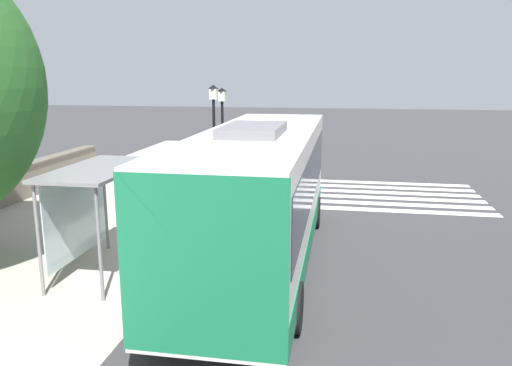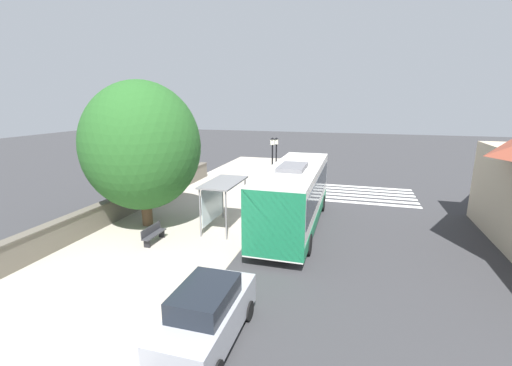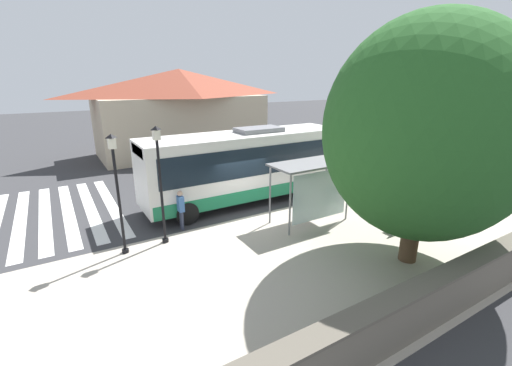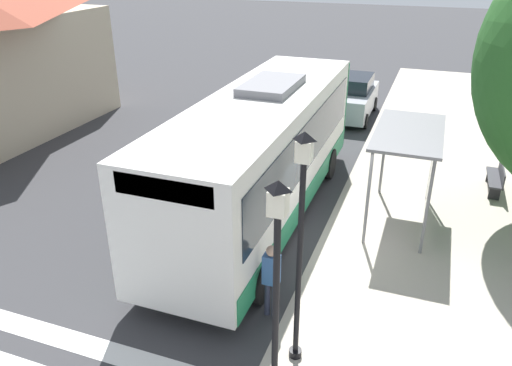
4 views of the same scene
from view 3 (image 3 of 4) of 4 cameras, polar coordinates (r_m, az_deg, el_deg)
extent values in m
plane|color=#353538|center=(15.71, -1.43, -5.66)|extent=(120.00, 120.00, 0.00)
cube|color=#ADA393|center=(12.40, 9.20, -12.52)|extent=(9.00, 44.00, 0.02)
cube|color=silver|center=(18.73, -23.07, -3.22)|extent=(9.00, 0.50, 0.01)
cube|color=silver|center=(18.65, -25.94, -3.69)|extent=(9.00, 0.50, 0.01)
cube|color=silver|center=(18.62, -28.83, -4.14)|extent=(9.00, 0.50, 0.01)
cube|color=silver|center=(18.63, -31.73, -4.59)|extent=(9.00, 0.50, 0.01)
cube|color=silver|center=(18.70, -34.62, -5.03)|extent=(9.00, 0.50, 0.01)
cube|color=#6B6356|center=(9.87, 25.48, -18.45)|extent=(0.50, 20.00, 1.27)
cube|color=#5B5449|center=(9.51, 26.02, -15.11)|extent=(0.60, 20.00, 0.08)
cube|color=#C6B293|center=(29.29, -12.22, 9.46)|extent=(6.02, 12.92, 4.63)
pyramid|color=brown|center=(29.04, -12.66, 16.03)|extent=(6.62, 13.52, 2.08)
cube|color=silver|center=(17.11, -1.74, 3.26)|extent=(2.62, 10.34, 3.05)
cube|color=black|center=(17.02, -1.75, 4.55)|extent=(2.66, 9.51, 1.34)
cube|color=#197247|center=(17.45, -1.70, -0.63)|extent=(2.66, 10.13, 0.61)
cube|color=#197247|center=(20.07, 11.19, 5.04)|extent=(2.66, 0.06, 2.93)
cube|color=black|center=(15.07, -19.10, 5.12)|extent=(1.96, 0.08, 0.43)
cube|color=slate|center=(17.18, 0.49, 8.88)|extent=(1.31, 2.27, 0.22)
cylinder|color=black|center=(15.08, -11.44, -4.97)|extent=(0.30, 1.00, 1.00)
cylinder|color=black|center=(17.28, -14.25, -2.25)|extent=(0.30, 1.00, 1.00)
cylinder|color=black|center=(18.32, 8.99, -0.80)|extent=(0.30, 1.00, 1.00)
cylinder|color=black|center=(20.17, 4.52, 1.06)|extent=(0.30, 1.00, 1.00)
cylinder|color=slate|center=(16.46, 11.51, -0.13)|extent=(0.08, 0.08, 2.59)
cylinder|color=slate|center=(14.60, 2.35, -2.04)|extent=(0.08, 0.08, 2.59)
cylinder|color=slate|center=(15.50, 15.04, -1.48)|extent=(0.08, 0.08, 2.59)
cylinder|color=slate|center=(13.51, 5.69, -3.75)|extent=(0.08, 0.08, 2.59)
cube|color=slate|center=(14.58, 9.13, 3.20)|extent=(1.72, 3.44, 0.08)
cube|color=silver|center=(14.42, 10.67, -2.04)|extent=(0.03, 2.82, 2.07)
cylinder|color=#2D3347|center=(14.59, -12.16, -6.20)|extent=(0.12, 0.12, 0.81)
cylinder|color=#2D3347|center=(14.73, -12.37, -5.99)|extent=(0.12, 0.12, 0.81)
cube|color=#38609E|center=(14.38, -12.46, -3.40)|extent=(0.34, 0.22, 0.66)
sphere|color=tan|center=(14.24, -12.57, -1.74)|extent=(0.23, 0.23, 0.23)
cube|color=#333338|center=(15.67, 23.29, -5.44)|extent=(0.40, 1.66, 0.06)
cube|color=#333338|center=(15.50, 23.90, -4.84)|extent=(0.04, 1.66, 0.40)
cube|color=black|center=(16.27, 24.59, -5.63)|extent=(0.32, 0.06, 0.45)
cube|color=black|center=(15.24, 21.70, -6.79)|extent=(0.32, 0.06, 0.45)
cylinder|color=black|center=(13.52, -20.93, -10.53)|extent=(0.24, 0.24, 0.16)
cylinder|color=black|center=(12.79, -21.81, -3.15)|extent=(0.10, 0.10, 3.86)
cube|color=silver|center=(12.26, -22.90, 6.11)|extent=(0.24, 0.24, 0.35)
pyramid|color=black|center=(12.22, -23.04, 7.24)|extent=(0.28, 0.28, 0.14)
cylinder|color=black|center=(13.84, -14.85, -9.25)|extent=(0.24, 0.24, 0.16)
cylinder|color=black|center=(13.11, -15.49, -1.70)|extent=(0.10, 0.10, 4.00)
cube|color=silver|center=(12.59, -16.28, 7.70)|extent=(0.24, 0.24, 0.35)
pyramid|color=black|center=(12.56, -16.38, 8.80)|extent=(0.28, 0.28, 0.14)
cylinder|color=brown|center=(12.76, 24.57, -6.11)|extent=(0.59, 0.59, 2.80)
ellipsoid|color=#265B23|center=(11.96, 26.46, 7.91)|extent=(6.35, 6.35, 6.98)
cube|color=#9EA0A8|center=(23.32, 21.14, 2.83)|extent=(1.70, 4.17, 0.98)
cube|color=black|center=(23.23, 21.51, 4.76)|extent=(1.45, 2.17, 0.61)
cylinder|color=black|center=(21.91, 20.44, 0.83)|extent=(0.22, 0.64, 0.64)
cylinder|color=black|center=(22.89, 17.35, 1.82)|extent=(0.22, 0.64, 0.64)
cylinder|color=black|center=(24.05, 24.52, 1.75)|extent=(0.22, 0.64, 0.64)
cylinder|color=black|center=(24.94, 21.53, 2.63)|extent=(0.22, 0.64, 0.64)
camera|label=1|loc=(26.05, 20.05, 13.54)|focal=35.00mm
camera|label=2|loc=(31.40, 26.25, 17.10)|focal=24.00mm
camera|label=4|loc=(10.97, -53.57, 15.23)|focal=35.00mm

